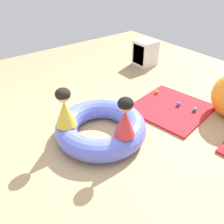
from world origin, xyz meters
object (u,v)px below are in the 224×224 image
object	(u,v)px
child_in_yellow	(65,108)
storage_cube	(144,53)
play_ball_blue	(179,104)
child_in_red	(125,117)
play_ball_teal	(195,109)
play_ball_orange	(157,92)
inflatable_cushion	(101,127)

from	to	relation	value
child_in_yellow	storage_cube	world-z (taller)	child_in_yellow
child_in_yellow	play_ball_blue	world-z (taller)	child_in_yellow
child_in_red	play_ball_teal	distance (m)	1.58
play_ball_orange	play_ball_teal	xyz separation A→B (m)	(0.79, 0.06, 0.00)
child_in_red	play_ball_blue	distance (m)	1.53
child_in_red	storage_cube	xyz separation A→B (m)	(-2.00, 2.27, -0.28)
play_ball_orange	play_ball_teal	bearing A→B (deg)	4.48
inflatable_cushion	storage_cube	size ratio (longest dim) A/B	2.28
play_ball_orange	play_ball_teal	distance (m)	0.79
play_ball_blue	play_ball_orange	bearing A→B (deg)	177.78
inflatable_cushion	child_in_red	distance (m)	0.62
play_ball_teal	play_ball_blue	bearing A→B (deg)	-162.84
inflatable_cushion	play_ball_orange	distance (m)	1.53
inflatable_cushion	play_ball_orange	bearing A→B (deg)	102.73
play_ball_blue	play_ball_teal	bearing A→B (deg)	17.16
child_in_red	storage_cube	distance (m)	3.04
child_in_yellow	child_in_red	xyz separation A→B (m)	(0.62, 0.47, -0.00)
inflatable_cushion	child_in_yellow	bearing A→B (deg)	-111.02
inflatable_cushion	play_ball_blue	world-z (taller)	inflatable_cushion
inflatable_cushion	play_ball_orange	size ratio (longest dim) A/B	18.52
play_ball_orange	storage_cube	bearing A→B (deg)	145.38
inflatable_cushion	play_ball_blue	xyz separation A→B (m)	(0.19, 1.47, -0.08)
child_in_red	play_ball_orange	size ratio (longest dim) A/B	7.65
play_ball_orange	play_ball_blue	bearing A→B (deg)	-2.22
play_ball_blue	child_in_red	bearing A→B (deg)	-79.22
play_ball_blue	play_ball_orange	xyz separation A→B (m)	(-0.52, 0.02, -0.00)
play_ball_blue	storage_cube	size ratio (longest dim) A/B	0.13
child_in_red	storage_cube	size ratio (longest dim) A/B	0.94
child_in_yellow	inflatable_cushion	bearing A→B (deg)	109.60
play_ball_orange	inflatable_cushion	bearing A→B (deg)	-77.27
child_in_yellow	play_ball_blue	distance (m)	1.99
play_ball_orange	storage_cube	xyz separation A→B (m)	(-1.20, 0.83, 0.21)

